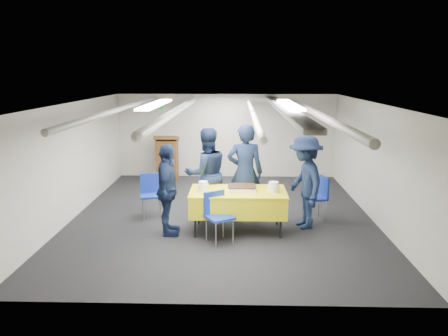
{
  "coord_description": "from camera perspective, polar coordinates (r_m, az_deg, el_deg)",
  "views": [
    {
      "loc": [
        0.28,
        -8.53,
        2.89
      ],
      "look_at": [
        0.04,
        -0.2,
        1.05
      ],
      "focal_mm": 35.0,
      "sensor_mm": 36.0,
      "label": 1
    }
  ],
  "objects": [
    {
      "name": "sheet_cake",
      "position": [
        8.01,
        2.34,
        -2.58
      ],
      "size": [
        0.51,
        0.4,
        0.09
      ],
      "color": "white",
      "rests_on": "serving_table"
    },
    {
      "name": "chair_near",
      "position": [
        7.57,
        -0.9,
        -5.69
      ],
      "size": [
        0.58,
        0.58,
        0.87
      ],
      "color": "gray",
      "rests_on": "ground"
    },
    {
      "name": "ground",
      "position": [
        9.01,
        -0.21,
        -6.26
      ],
      "size": [
        7.0,
        7.0,
        0.0
      ],
      "primitive_type": "plane",
      "color": "black",
      "rests_on": "ground"
    },
    {
      "name": "sailor_b",
      "position": [
        8.65,
        -2.29,
        -0.76
      ],
      "size": [
        1.07,
        0.96,
        1.83
      ],
      "primitive_type": "imported",
      "rotation": [
        0.0,
        0.0,
        3.49
      ],
      "color": "black",
      "rests_on": "ground"
    },
    {
      "name": "room_shell",
      "position": [
        9.0,
        0.46,
        5.57
      ],
      "size": [
        6.0,
        7.0,
        2.3
      ],
      "color": "beige",
      "rests_on": "ground"
    },
    {
      "name": "sailor_c",
      "position": [
        7.84,
        -7.41,
        -2.88
      ],
      "size": [
        0.46,
        1.0,
        1.66
      ],
      "primitive_type": "imported",
      "rotation": [
        0.0,
        0.0,
        1.63
      ],
      "color": "black",
      "rests_on": "ground"
    },
    {
      "name": "sailor_d",
      "position": [
        8.28,
        10.51,
        -1.78
      ],
      "size": [
        0.88,
        1.25,
        1.77
      ],
      "primitive_type": "imported",
      "rotation": [
        0.0,
        0.0,
        -1.37
      ],
      "color": "black",
      "rests_on": "ground"
    },
    {
      "name": "podium",
      "position": [
        11.94,
        -7.42,
        1.36
      ],
      "size": [
        0.62,
        0.53,
        1.25
      ],
      "color": "brown",
      "rests_on": "ground"
    },
    {
      "name": "serving_table",
      "position": [
        8.03,
        1.83,
        -4.43
      ],
      "size": [
        1.75,
        0.95,
        0.77
      ],
      "color": "black",
      "rests_on": "ground"
    },
    {
      "name": "sailor_a",
      "position": [
        8.53,
        2.76,
        -0.61
      ],
      "size": [
        0.72,
        0.49,
        1.93
      ],
      "primitive_type": "imported",
      "rotation": [
        0.0,
        0.0,
        3.1
      ],
      "color": "black",
      "rests_on": "ground"
    },
    {
      "name": "plate_stack_left",
      "position": [
        7.92,
        -2.73,
        -2.45
      ],
      "size": [
        0.2,
        0.2,
        0.18
      ],
      "color": "white",
      "rests_on": "serving_table"
    },
    {
      "name": "plate_stack_right",
      "position": [
        7.92,
        6.49,
        -2.5
      ],
      "size": [
        0.21,
        0.21,
        0.18
      ],
      "color": "white",
      "rests_on": "serving_table"
    },
    {
      "name": "chair_left",
      "position": [
        9.01,
        -9.57,
        -2.91
      ],
      "size": [
        0.52,
        0.52,
        0.87
      ],
      "color": "gray",
      "rests_on": "ground"
    },
    {
      "name": "chair_right",
      "position": [
        8.85,
        12.28,
        -3.29
      ],
      "size": [
        0.51,
        0.51,
        0.87
      ],
      "color": "gray",
      "rests_on": "ground"
    }
  ]
}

